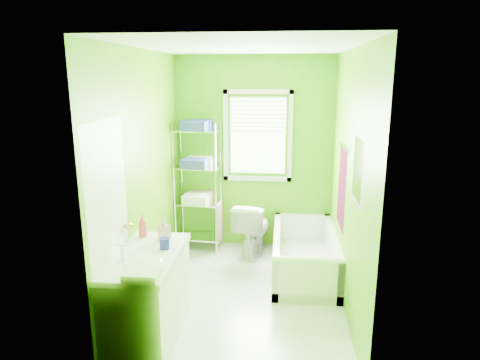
# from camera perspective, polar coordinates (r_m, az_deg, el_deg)

# --- Properties ---
(ground) EXTENTS (2.90, 2.90, 0.00)m
(ground) POSITION_cam_1_polar(r_m,az_deg,el_deg) (4.85, 0.56, -14.99)
(ground) COLOR silver
(ground) RESTS_ON ground
(room_envelope) EXTENTS (2.14, 2.94, 2.62)m
(room_envelope) POSITION_cam_1_polar(r_m,az_deg,el_deg) (4.33, 0.61, 3.27)
(room_envelope) COLOR #499B07
(room_envelope) RESTS_ON ground
(window) EXTENTS (0.92, 0.05, 1.22)m
(window) POSITION_cam_1_polar(r_m,az_deg,el_deg) (5.72, 2.40, 6.51)
(window) COLOR white
(window) RESTS_ON ground
(door) EXTENTS (0.09, 0.80, 2.00)m
(door) POSITION_cam_1_polar(r_m,az_deg,el_deg) (3.78, -16.84, -7.53)
(door) COLOR white
(door) RESTS_ON ground
(right_wall_decor) EXTENTS (0.04, 1.48, 1.17)m
(right_wall_decor) POSITION_cam_1_polar(r_m,az_deg,el_deg) (4.39, 14.17, -0.03)
(right_wall_decor) COLOR #47081D
(right_wall_decor) RESTS_ON ground
(bathtub) EXTENTS (0.75, 1.60, 0.52)m
(bathtub) POSITION_cam_1_polar(r_m,az_deg,el_deg) (5.32, 8.57, -10.45)
(bathtub) COLOR white
(bathtub) RESTS_ON ground
(toilet) EXTENTS (0.54, 0.78, 0.73)m
(toilet) POSITION_cam_1_polar(r_m,az_deg,el_deg) (5.72, 1.70, -6.40)
(toilet) COLOR white
(toilet) RESTS_ON ground
(vanity) EXTENTS (0.56, 1.10, 1.04)m
(vanity) POSITION_cam_1_polar(r_m,az_deg,el_deg) (4.03, -12.17, -14.68)
(vanity) COLOR white
(vanity) RESTS_ON ground
(wire_shelf_unit) EXTENTS (0.62, 0.49, 1.77)m
(wire_shelf_unit) POSITION_cam_1_polar(r_m,az_deg,el_deg) (5.74, -5.47, 1.13)
(wire_shelf_unit) COLOR silver
(wire_shelf_unit) RESTS_ON ground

